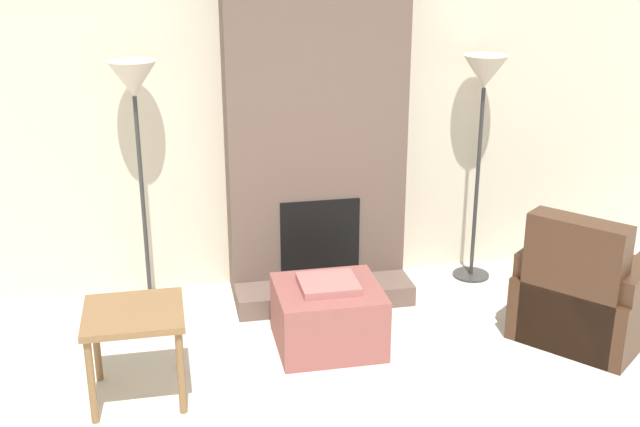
{
  "coord_description": "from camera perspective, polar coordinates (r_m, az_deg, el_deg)",
  "views": [
    {
      "loc": [
        -1.09,
        -2.68,
        2.63
      ],
      "look_at": [
        0.0,
        2.7,
        0.65
      ],
      "focal_mm": 45.0,
      "sensor_mm": 36.0,
      "label": 1
    }
  ],
  "objects": [
    {
      "name": "wall_back",
      "position": [
        6.02,
        -0.73,
        7.05
      ],
      "size": [
        7.35,
        0.06,
        2.6
      ],
      "primitive_type": "cube",
      "color": "beige",
      "rests_on": "ground_plane"
    },
    {
      "name": "fireplace",
      "position": [
        5.82,
        -0.31,
        5.91
      ],
      "size": [
        1.3,
        0.69,
        2.6
      ],
      "color": "brown",
      "rests_on": "ground_plane"
    },
    {
      "name": "ottoman",
      "position": [
        5.3,
        0.58,
        -7.26
      ],
      "size": [
        0.68,
        0.62,
        0.47
      ],
      "color": "#8C4C47",
      "rests_on": "ground_plane"
    },
    {
      "name": "armchair",
      "position": [
        5.7,
        18.48,
        -5.54
      ],
      "size": [
        1.21,
        1.2,
        0.91
      ],
      "rotation": [
        0.0,
        0.0,
        2.27
      ],
      "color": "#422819",
      "rests_on": "ground_plane"
    },
    {
      "name": "side_table",
      "position": [
        4.77,
        -13.07,
        -7.69
      ],
      "size": [
        0.57,
        0.54,
        0.56
      ],
      "color": "brown",
      "rests_on": "ground_plane"
    },
    {
      "name": "floor_lamp_left",
      "position": [
        5.59,
        -13.05,
        8.06
      ],
      "size": [
        0.33,
        0.33,
        1.79
      ],
      "color": "#333333",
      "rests_on": "ground_plane"
    },
    {
      "name": "floor_lamp_right",
      "position": [
        6.06,
        11.57,
        8.73
      ],
      "size": [
        0.33,
        0.33,
        1.75
      ],
      "color": "#333333",
      "rests_on": "ground_plane"
    }
  ]
}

